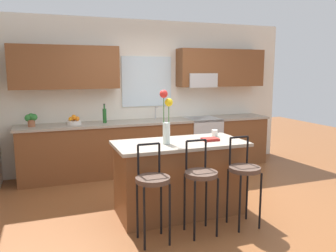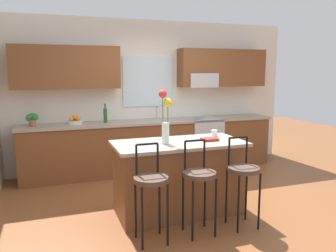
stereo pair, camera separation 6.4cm
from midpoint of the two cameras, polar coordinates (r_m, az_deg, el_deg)
name	(u,v)px [view 1 (the left image)]	position (r m, az deg, el deg)	size (l,w,h in m)	color
ground_plane	(190,204)	(4.75, 3.34, -12.94)	(14.00, 14.00, 0.00)	brown
back_wall_assembly	(148,87)	(6.28, -3.68, 6.63)	(5.60, 0.50, 2.70)	silver
counter_run	(152,145)	(6.14, -2.97, -3.26)	(4.56, 0.64, 0.92)	brown
sink_faucet	(156,111)	(6.21, -2.37, 2.46)	(0.02, 0.13, 0.23)	#B7BABC
oven_range	(202,142)	(6.47, 5.43, -2.70)	(0.60, 0.64, 0.92)	#B7BABC
kitchen_island	(180,177)	(4.33, 1.54, -8.60)	(1.63, 0.79, 0.92)	brown
bar_stool_near	(153,184)	(3.56, -3.11, -9.69)	(0.36, 0.36, 1.04)	black
bar_stool_middle	(201,178)	(3.75, 5.04, -8.73)	(0.36, 0.36, 1.04)	black
bar_stool_far	(244,173)	(4.01, 12.23, -7.73)	(0.36, 0.36, 1.04)	black
flower_vase	(166,117)	(4.04, -0.73, 1.50)	(0.16, 0.10, 0.65)	silver
mug_ceramic	(215,133)	(4.59, 7.45, -1.20)	(0.08, 0.08, 0.09)	silver
cookbook	(210,139)	(4.32, 6.68, -2.23)	(0.20, 0.15, 0.03)	maroon
fruit_bowl_oranges	(74,121)	(5.80, -15.82, 0.78)	(0.24, 0.24, 0.16)	silver
bottle_olive_oil	(105,115)	(5.85, -10.92, 1.79)	(0.06, 0.06, 0.33)	#1E5923
potted_plant_small	(31,119)	(5.78, -22.32, 1.11)	(0.19, 0.13, 0.22)	#9E5B3D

